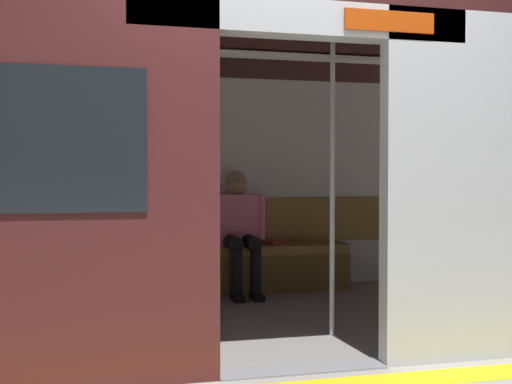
# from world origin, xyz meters

# --- Properties ---
(ground_plane) EXTENTS (60.00, 60.00, 0.00)m
(ground_plane) POSITION_xyz_m (0.00, 0.00, 0.00)
(ground_plane) COLOR gray
(train_car) EXTENTS (6.40, 2.92, 2.26)m
(train_car) POSITION_xyz_m (0.07, -1.29, 1.51)
(train_car) COLOR silver
(train_car) RESTS_ON ground_plane
(bench_seat) EXTENTS (2.43, 0.44, 0.46)m
(bench_seat) POSITION_xyz_m (0.00, -2.41, 0.35)
(bench_seat) COLOR olive
(bench_seat) RESTS_ON ground_plane
(person_seated) EXTENTS (0.55, 0.68, 1.19)m
(person_seated) POSITION_xyz_m (-0.11, -2.35, 0.68)
(person_seated) COLOR pink
(person_seated) RESTS_ON ground_plane
(handbag) EXTENTS (0.26, 0.15, 0.17)m
(handbag) POSITION_xyz_m (0.33, -2.44, 0.55)
(handbag) COLOR #262D4C
(handbag) RESTS_ON bench_seat
(book) EXTENTS (0.23, 0.26, 0.03)m
(book) POSITION_xyz_m (-0.48, -2.48, 0.47)
(book) COLOR #B22D2D
(book) RESTS_ON bench_seat
(grab_pole_door) EXTENTS (0.04, 0.04, 2.12)m
(grab_pole_door) POSITION_xyz_m (0.44, -0.55, 1.06)
(grab_pole_door) COLOR silver
(grab_pole_door) RESTS_ON ground_plane
(grab_pole_far) EXTENTS (0.04, 0.04, 2.12)m
(grab_pole_far) POSITION_xyz_m (-0.44, -0.69, 1.06)
(grab_pole_far) COLOR silver
(grab_pole_far) RESTS_ON ground_plane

